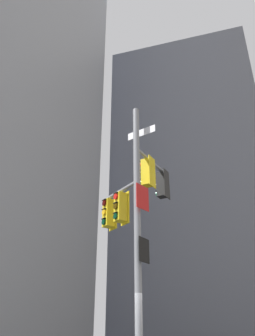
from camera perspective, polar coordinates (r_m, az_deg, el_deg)
The scene contains 2 objects.
building_mid_block at distance 38.07m, azimuth 11.16°, elevation -4.19°, with size 14.64×14.64×31.05m, color slate.
signal_pole_assembly at distance 11.39m, azimuth 1.54°, elevation -6.73°, with size 2.31×2.56×8.80m.
Camera 1 is at (2.60, -9.73, 1.43)m, focal length 36.14 mm.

